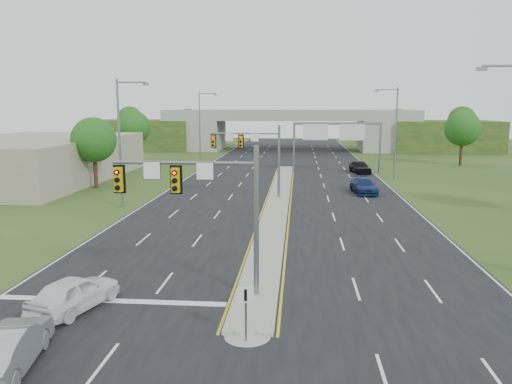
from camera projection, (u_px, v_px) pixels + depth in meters
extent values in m
plane|color=#263F16|center=(256.00, 297.00, 22.93)|extent=(240.00, 240.00, 0.00)
cube|color=black|center=(282.00, 183.00, 57.30)|extent=(24.00, 160.00, 0.02)
cube|color=gray|center=(278.00, 202.00, 45.50)|extent=(2.00, 54.00, 0.16)
cone|color=gray|center=(247.00, 334.00, 18.98)|extent=(2.00, 2.00, 0.16)
cube|color=gold|center=(265.00, 203.00, 45.61)|extent=(0.12, 54.00, 0.01)
cube|color=gold|center=(290.00, 203.00, 45.42)|extent=(0.12, 54.00, 0.01)
cube|color=silver|center=(181.00, 182.00, 58.30)|extent=(0.12, 160.00, 0.01)
cube|color=silver|center=(387.00, 184.00, 56.30)|extent=(0.12, 160.00, 0.01)
cube|color=silver|center=(111.00, 301.00, 22.49)|extent=(10.50, 0.50, 0.01)
cylinder|color=slate|center=(256.00, 223.00, 22.34)|extent=(0.24, 0.24, 7.00)
cylinder|color=slate|center=(184.00, 163.00, 22.16)|extent=(6.50, 0.16, 0.16)
cube|color=#BDA40B|center=(175.00, 180.00, 22.07)|extent=(0.35, 0.25, 1.10)
cube|color=#BDA40B|center=(118.00, 179.00, 22.29)|extent=(0.35, 0.25, 1.10)
cube|color=black|center=(176.00, 180.00, 22.21)|extent=(0.55, 0.04, 1.30)
cube|color=black|center=(120.00, 179.00, 22.43)|extent=(0.55, 0.04, 1.30)
sphere|color=#FF0C05|center=(175.00, 173.00, 21.88)|extent=(0.20, 0.20, 0.20)
sphere|color=#FF0C05|center=(117.00, 172.00, 22.10)|extent=(0.20, 0.20, 0.20)
cube|color=white|center=(152.00, 171.00, 22.24)|extent=(0.75, 0.04, 0.75)
cube|color=white|center=(205.00, 171.00, 22.04)|extent=(0.75, 0.04, 0.75)
cylinder|color=slate|center=(279.00, 162.00, 46.89)|extent=(0.24, 0.24, 7.00)
cylinder|color=slate|center=(244.00, 133.00, 46.71)|extent=(6.50, 0.16, 0.16)
cube|color=#BDA40B|center=(241.00, 142.00, 46.62)|extent=(0.35, 0.25, 1.10)
cube|color=#BDA40B|center=(213.00, 142.00, 46.84)|extent=(0.35, 0.25, 1.10)
cube|color=black|center=(241.00, 142.00, 46.76)|extent=(0.55, 0.04, 1.30)
cube|color=black|center=(214.00, 141.00, 46.98)|extent=(0.55, 0.04, 1.30)
sphere|color=#FF0C05|center=(241.00, 138.00, 46.44)|extent=(0.20, 0.20, 0.20)
sphere|color=#FF0C05|center=(213.00, 138.00, 46.66)|extent=(0.20, 0.20, 0.20)
cube|color=white|center=(229.00, 137.00, 46.80)|extent=(0.75, 0.04, 0.75)
cube|color=white|center=(255.00, 137.00, 46.59)|extent=(0.75, 0.04, 0.75)
cylinder|color=slate|center=(246.00, 315.00, 18.32)|extent=(0.08, 0.08, 2.20)
cube|color=white|center=(246.00, 295.00, 18.14)|extent=(0.60, 0.04, 0.60)
cube|color=black|center=(246.00, 295.00, 18.11)|extent=(0.10, 0.02, 0.45)
cylinder|color=slate|center=(294.00, 148.00, 66.47)|extent=(0.28, 0.28, 6.60)
cylinder|color=slate|center=(380.00, 148.00, 65.51)|extent=(0.28, 0.28, 6.60)
cube|color=slate|center=(337.00, 124.00, 65.45)|extent=(11.50, 0.35, 0.35)
cube|color=#0D601B|center=(315.00, 132.00, 65.68)|extent=(3.20, 0.08, 2.00)
cube|color=#0D601B|center=(352.00, 132.00, 65.28)|extent=(3.20, 0.08, 2.00)
cube|color=silver|center=(315.00, 132.00, 65.63)|extent=(3.30, 0.03, 2.10)
cube|color=silver|center=(352.00, 132.00, 65.23)|extent=(3.30, 0.03, 2.10)
cube|color=gray|center=(207.00, 135.00, 102.43)|extent=(6.00, 12.00, 6.00)
cube|color=gray|center=(375.00, 136.00, 99.56)|extent=(6.00, 12.00, 6.00)
cube|color=#263F16|center=(145.00, 135.00, 103.53)|extent=(20.00, 14.00, 6.00)
cube|color=#263F16|center=(442.00, 136.00, 98.46)|extent=(20.00, 14.00, 6.00)
cube|color=gray|center=(290.00, 117.00, 100.39)|extent=(50.00, 12.00, 1.20)
cube|color=gray|center=(290.00, 112.00, 94.52)|extent=(50.00, 0.40, 0.90)
cube|color=gray|center=(291.00, 112.00, 105.91)|extent=(50.00, 0.40, 0.90)
cylinder|color=slate|center=(120.00, 144.00, 42.79)|extent=(0.20, 0.20, 11.00)
cylinder|color=slate|center=(131.00, 82.00, 41.81)|extent=(2.50, 0.12, 0.12)
cube|color=slate|center=(146.00, 84.00, 41.73)|extent=(0.50, 0.25, 0.18)
cylinder|color=slate|center=(200.00, 128.00, 77.16)|extent=(0.20, 0.20, 11.00)
cylinder|color=slate|center=(207.00, 93.00, 76.18)|extent=(2.50, 0.12, 0.12)
cube|color=slate|center=(215.00, 94.00, 76.10)|extent=(0.50, 0.25, 0.18)
cylinder|color=slate|center=(508.00, 66.00, 25.01)|extent=(2.50, 0.12, 0.12)
cube|color=slate|center=(482.00, 69.00, 25.14)|extent=(0.50, 0.25, 0.18)
cylinder|color=slate|center=(396.00, 133.00, 60.15)|extent=(0.20, 0.20, 11.00)
cylinder|color=slate|center=(387.00, 90.00, 59.38)|extent=(2.50, 0.12, 0.12)
cube|color=slate|center=(376.00, 91.00, 59.51)|extent=(0.50, 0.25, 0.18)
cylinder|color=#382316|center=(95.00, 169.00, 53.75)|extent=(0.44, 0.44, 4.00)
sphere|color=#1E4E15|center=(94.00, 140.00, 53.21)|extent=(4.80, 4.80, 4.80)
cylinder|color=#382316|center=(135.00, 149.00, 78.62)|extent=(0.44, 0.44, 4.25)
sphere|color=#1E4E15|center=(134.00, 127.00, 78.04)|extent=(5.20, 5.20, 5.20)
cylinder|color=#382316|center=(461.00, 151.00, 74.39)|extent=(0.44, 0.44, 4.25)
sphere|color=#1E4E15|center=(463.00, 128.00, 73.82)|extent=(5.20, 5.20, 5.20)
cylinder|color=#382316|center=(130.00, 134.00, 118.08)|extent=(0.44, 0.44, 4.50)
sphere|color=#1E4E15|center=(130.00, 119.00, 117.47)|extent=(6.00, 6.00, 6.00)
cylinder|color=#382316|center=(189.00, 135.00, 116.92)|extent=(0.44, 0.44, 4.25)
sphere|color=#1E4E15|center=(188.00, 121.00, 116.35)|extent=(5.60, 5.60, 5.60)
cylinder|color=#382316|center=(397.00, 136.00, 112.86)|extent=(0.44, 0.44, 4.25)
sphere|color=#1E4E15|center=(398.00, 121.00, 112.29)|extent=(5.60, 5.60, 5.60)
cylinder|color=#382316|center=(461.00, 136.00, 111.66)|extent=(0.44, 0.44, 4.50)
sphere|color=#1E4E15|center=(462.00, 120.00, 111.05)|extent=(6.00, 6.00, 6.00)
cube|color=gray|center=(31.00, 159.00, 59.42)|extent=(18.00, 30.00, 5.00)
imported|color=white|center=(74.00, 293.00, 21.37)|extent=(3.03, 4.80, 1.52)
imported|color=#A3A6AB|center=(7.00, 348.00, 16.46)|extent=(2.48, 4.97, 1.57)
imported|color=#0C1C4C|center=(364.00, 186.00, 50.49)|extent=(2.64, 5.37, 1.50)
imported|color=black|center=(360.00, 167.00, 65.98)|extent=(2.87, 5.06, 1.62)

